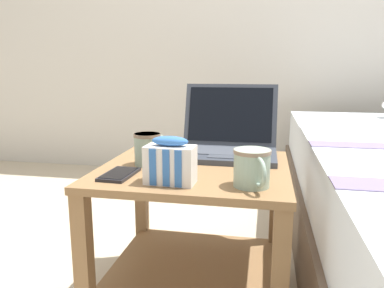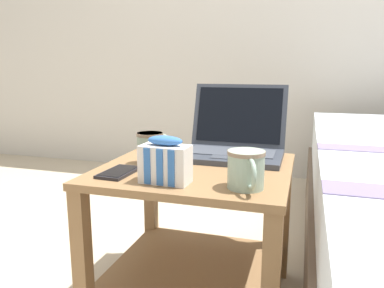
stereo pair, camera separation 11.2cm
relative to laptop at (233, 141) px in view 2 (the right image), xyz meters
The scene contains 6 objects.
bedside_table 0.30m from the laptop, 113.12° to the right, with size 0.58×0.55×0.47m.
laptop is the anchor object (origin of this frame).
mug_front_left 0.38m from the laptop, 74.05° to the right, with size 0.10×0.13×0.10m.
mug_front_right 0.30m from the laptop, 139.53° to the right, with size 0.09×0.12×0.10m.
snack_bag 0.39m from the laptop, 106.53° to the right, with size 0.14×0.08×0.13m.
cell_phone 0.44m from the laptop, 129.09° to the right, with size 0.08×0.14×0.01m.
Camera 2 is at (0.32, -1.09, 0.77)m, focal length 35.00 mm.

